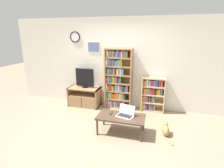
% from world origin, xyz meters
% --- Properties ---
extents(ground_plane, '(18.00, 18.00, 0.00)m').
position_xyz_m(ground_plane, '(0.00, 0.00, 0.00)').
color(ground_plane, gray).
extents(wall_back, '(6.76, 0.09, 2.60)m').
position_xyz_m(wall_back, '(-0.01, 1.81, 1.30)').
color(wall_back, silver).
rests_on(wall_back, ground_plane).
extents(tv_stand, '(0.94, 0.51, 0.57)m').
position_xyz_m(tv_stand, '(-1.03, 1.48, 0.29)').
color(tv_stand, '#9E754C').
rests_on(tv_stand, ground_plane).
extents(television, '(0.56, 0.18, 0.58)m').
position_xyz_m(television, '(-1.01, 1.52, 0.86)').
color(television, black).
rests_on(television, tv_stand).
extents(bookshelf_tall, '(0.78, 0.29, 1.76)m').
position_xyz_m(bookshelf_tall, '(-0.03, 1.63, 0.86)').
color(bookshelf_tall, '#9E754C').
rests_on(bookshelf_tall, ground_plane).
extents(bookshelf_short, '(0.65, 0.26, 0.98)m').
position_xyz_m(bookshelf_short, '(0.98, 1.65, 0.51)').
color(bookshelf_short, tan).
rests_on(bookshelf_short, ground_plane).
extents(coffee_table, '(1.04, 0.54, 0.40)m').
position_xyz_m(coffee_table, '(0.39, 0.26, 0.36)').
color(coffee_table, '#4C3828').
rests_on(coffee_table, ground_plane).
extents(laptop, '(0.41, 0.34, 0.23)m').
position_xyz_m(laptop, '(0.49, 0.30, 0.46)').
color(laptop, silver).
rests_on(laptop, coffee_table).
extents(remote_near_laptop, '(0.05, 0.16, 0.02)m').
position_xyz_m(remote_near_laptop, '(0.14, 0.33, 0.41)').
color(remote_near_laptop, '#38383A').
rests_on(remote_near_laptop, coffee_table).
extents(cat, '(0.26, 0.52, 0.27)m').
position_xyz_m(cat, '(1.36, 0.44, 0.12)').
color(cat, '#B78447').
rests_on(cat, ground_plane).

